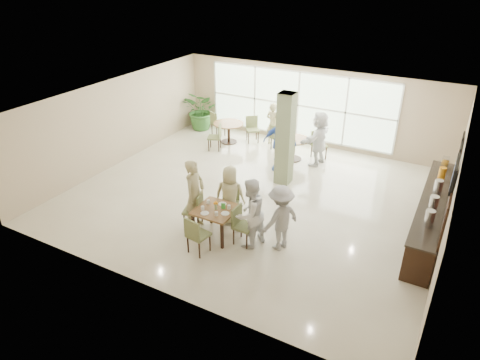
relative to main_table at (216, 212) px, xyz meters
The scene contains 23 objects.
ground 2.32m from the main_table, 92.47° to the left, with size 10.00×10.00×0.00m, color beige.
room_shell 2.46m from the main_table, 92.47° to the left, with size 10.00×10.00×10.00m.
window_bank 6.75m from the main_table, 95.10° to the left, with size 7.00×0.04×7.00m.
column 3.51m from the main_table, 84.91° to the left, with size 0.45×0.45×2.80m, color #718059.
main_table is the anchor object (origin of this frame).
round_table_left 6.07m from the main_table, 117.08° to the left, with size 1.12×1.12×0.75m.
round_table_right 5.13m from the main_table, 90.90° to the left, with size 1.05×1.05×0.75m.
chairs_main_table 0.18m from the main_table, 110.71° to the left, with size 1.98×2.10×0.95m.
chairs_table_left 6.08m from the main_table, 117.20° to the left, with size 2.09×1.92×0.95m.
chairs_table_right 5.20m from the main_table, 90.73° to the left, with size 2.12×1.81×0.95m.
tabletop_clutter 0.15m from the main_table, 54.61° to the right, with size 0.74×0.77×0.21m.
buffet_counter 5.35m from the main_table, 30.64° to the left, with size 0.64×4.70×1.95m.
wall_tv 5.32m from the main_table, 18.50° to the left, with size 0.06×1.00×0.58m.
framed_art_a 5.94m from the main_table, 33.58° to the left, with size 0.05×0.55×0.70m.
framed_art_b 6.41m from the main_table, 39.65° to the left, with size 0.05×0.55×0.70m.
potted_plant 7.49m from the main_table, 125.68° to the left, with size 1.41×1.41×1.56m, color #2F6327.
teen_left 0.72m from the main_table, behind, with size 0.67×0.44×1.84m, color tan.
teen_far 0.72m from the main_table, 91.24° to the left, with size 0.77×0.42×1.57m, color tan.
teen_right 0.93m from the main_table, ahead, with size 0.84×0.66×1.73m, color white.
teen_standing 1.60m from the main_table, 10.13° to the left, with size 1.05×0.61×1.63m, color #9B9B9D.
adult_a 4.20m from the main_table, 92.59° to the left, with size 1.07×0.61×1.83m, color #436CC9.
adult_b 5.23m from the main_table, 81.53° to the left, with size 1.68×0.72×1.81m, color white.
adult_standing 6.11m from the main_table, 101.78° to the left, with size 0.58×0.38×1.58m, color tan.
Camera 1 is at (4.83, -9.67, 6.10)m, focal length 32.00 mm.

